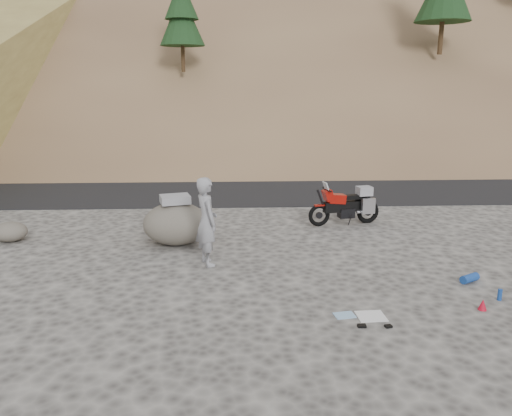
{
  "coord_description": "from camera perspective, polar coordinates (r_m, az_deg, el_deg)",
  "views": [
    {
      "loc": [
        -1.77,
        -9.25,
        3.66
      ],
      "look_at": [
        -1.3,
        1.44,
        1.0
      ],
      "focal_mm": 35.0,
      "sensor_mm": 36.0,
      "label": 1
    }
  ],
  "objects": [
    {
      "name": "ground",
      "position": [
        10.1,
        7.81,
        -7.41
      ],
      "size": [
        140.0,
        140.0,
        0.0
      ],
      "primitive_type": "plane",
      "color": "#44413F",
      "rests_on": "ground"
    },
    {
      "name": "road",
      "position": [
        18.7,
        2.96,
        2.65
      ],
      "size": [
        120.0,
        7.0,
        0.05
      ],
      "primitive_type": "cube",
      "color": "black",
      "rests_on": "ground"
    },
    {
      "name": "hillside",
      "position": [
        50.7,
        -0.59,
        22.36
      ],
      "size": [
        120.0,
        73.0,
        46.72
      ],
      "color": "brown",
      "rests_on": "ground"
    },
    {
      "name": "motorcycle",
      "position": [
        13.52,
        10.43,
        0.28
      ],
      "size": [
        2.0,
        0.83,
        1.2
      ],
      "rotation": [
        0.0,
        0.0,
        0.21
      ],
      "color": "black",
      "rests_on": "ground"
    },
    {
      "name": "man",
      "position": [
        10.56,
        -5.54,
        -6.37
      ],
      "size": [
        0.67,
        0.79,
        1.85
      ],
      "primitive_type": "imported",
      "rotation": [
        0.0,
        0.0,
        1.97
      ],
      "color": "gray",
      "rests_on": "ground"
    },
    {
      "name": "boulder",
      "position": [
        11.79,
        -9.12,
        -1.71
      ],
      "size": [
        1.6,
        1.38,
        1.17
      ],
      "rotation": [
        0.0,
        0.0,
        0.06
      ],
      "color": "#514C45",
      "rests_on": "ground"
    },
    {
      "name": "small_rock",
      "position": [
        13.29,
        -26.27,
        -2.45
      ],
      "size": [
        1.0,
        0.96,
        0.47
      ],
      "rotation": [
        0.0,
        0.0,
        0.43
      ],
      "color": "#514C45",
      "rests_on": "ground"
    },
    {
      "name": "gear_white_cloth",
      "position": [
        8.47,
        13.01,
        -11.95
      ],
      "size": [
        0.47,
        0.42,
        0.01
      ],
      "primitive_type": "cube",
      "rotation": [
        0.0,
        0.0,
        0.05
      ],
      "color": "white",
      "rests_on": "ground"
    },
    {
      "name": "gear_blue_mat",
      "position": [
        10.39,
        23.22,
        -7.38
      ],
      "size": [
        0.43,
        0.34,
        0.16
      ],
      "primitive_type": "cylinder",
      "rotation": [
        0.0,
        1.57,
        0.52
      ],
      "color": "#184093",
      "rests_on": "ground"
    },
    {
      "name": "gear_bottle",
      "position": [
        9.77,
        26.09,
        -8.89
      ],
      "size": [
        0.08,
        0.08,
        0.2
      ],
      "primitive_type": "cylinder",
      "rotation": [
        0.0,
        0.0,
        -0.13
      ],
      "color": "#184093",
      "rests_on": "ground"
    },
    {
      "name": "gear_funnel",
      "position": [
        9.26,
        24.48,
        -10.02
      ],
      "size": [
        0.15,
        0.15,
        0.18
      ],
      "primitive_type": "cone",
      "rotation": [
        0.0,
        0.0,
        -0.07
      ],
      "color": "red",
      "rests_on": "ground"
    },
    {
      "name": "gear_glove_a",
      "position": [
        8.11,
        12.0,
        -13.04
      ],
      "size": [
        0.13,
        0.1,
        0.04
      ],
      "primitive_type": "cube",
      "rotation": [
        0.0,
        0.0,
        -0.04
      ],
      "color": "black",
      "rests_on": "ground"
    },
    {
      "name": "gear_glove_b",
      "position": [
        8.19,
        14.9,
        -12.93
      ],
      "size": [
        0.12,
        0.1,
        0.04
      ],
      "primitive_type": "cube",
      "rotation": [
        0.0,
        0.0,
        0.25
      ],
      "color": "black",
      "rests_on": "ground"
    },
    {
      "name": "gear_blue_cloth",
      "position": [
        8.42,
        10.07,
        -11.97
      ],
      "size": [
        0.37,
        0.29,
        0.01
      ],
      "primitive_type": "cube",
      "rotation": [
        0.0,
        0.0,
        0.17
      ],
      "color": "#8FB8DE",
      "rests_on": "ground"
    }
  ]
}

